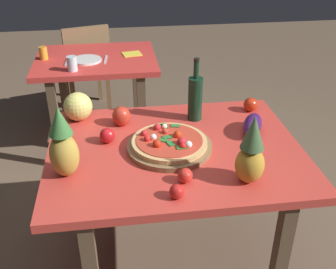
% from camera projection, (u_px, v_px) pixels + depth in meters
% --- Properties ---
extents(ground_plane, '(10.00, 10.00, 0.00)m').
position_uv_depth(ground_plane, '(174.00, 259.00, 2.29)').
color(ground_plane, brown).
extents(display_table, '(1.20, 0.93, 0.74)m').
position_uv_depth(display_table, '(175.00, 163.00, 1.96)').
color(display_table, brown).
rests_on(display_table, ground_plane).
extents(background_table, '(0.90, 0.73, 0.74)m').
position_uv_depth(background_table, '(97.00, 73.00, 3.11)').
color(background_table, brown).
rests_on(background_table, ground_plane).
extents(dining_chair, '(0.49, 0.49, 0.85)m').
position_uv_depth(dining_chair, '(86.00, 64.00, 3.67)').
color(dining_chair, olive).
rests_on(dining_chair, ground_plane).
extents(pizza_board, '(0.40, 0.40, 0.02)m').
position_uv_depth(pizza_board, '(169.00, 147.00, 1.90)').
color(pizza_board, olive).
rests_on(pizza_board, display_table).
extents(pizza, '(0.36, 0.36, 0.06)m').
position_uv_depth(pizza, '(169.00, 141.00, 1.89)').
color(pizza, '#DEAE6C').
rests_on(pizza, pizza_board).
extents(wine_bottle, '(0.08, 0.08, 0.34)m').
position_uv_depth(wine_bottle, '(195.00, 97.00, 2.11)').
color(wine_bottle, '#123220').
rests_on(wine_bottle, display_table).
extents(pineapple_left, '(0.12, 0.12, 0.32)m').
position_uv_depth(pineapple_left, '(63.00, 146.00, 1.66)').
color(pineapple_left, '#B4973A').
rests_on(pineapple_left, display_table).
extents(pineapple_right, '(0.12, 0.12, 0.31)m').
position_uv_depth(pineapple_right, '(251.00, 153.00, 1.62)').
color(pineapple_right, '#BC8C2C').
rests_on(pineapple_right, display_table).
extents(melon, '(0.15, 0.15, 0.15)m').
position_uv_depth(melon, '(78.00, 107.00, 2.13)').
color(melon, '#E1DE6F').
rests_on(melon, display_table).
extents(bell_pepper, '(0.10, 0.10, 0.11)m').
position_uv_depth(bell_pepper, '(121.00, 116.00, 2.10)').
color(bell_pepper, red).
rests_on(bell_pepper, display_table).
extents(eggplant, '(0.17, 0.22, 0.09)m').
position_uv_depth(eggplant, '(252.00, 125.00, 2.02)').
color(eggplant, '#3F1A56').
rests_on(eggplant, display_table).
extents(tomato_at_corner, '(0.06, 0.06, 0.06)m').
position_uv_depth(tomato_at_corner, '(177.00, 191.00, 1.58)').
color(tomato_at_corner, red).
rests_on(tomato_at_corner, display_table).
extents(tomato_near_board, '(0.08, 0.08, 0.08)m').
position_uv_depth(tomato_near_board, '(250.00, 105.00, 2.24)').
color(tomato_near_board, red).
rests_on(tomato_near_board, display_table).
extents(tomato_by_bottle, '(0.07, 0.07, 0.07)m').
position_uv_depth(tomato_by_bottle, '(107.00, 135.00, 1.94)').
color(tomato_by_bottle, red).
rests_on(tomato_by_bottle, display_table).
extents(tomato_beside_pepper, '(0.06, 0.06, 0.06)m').
position_uv_depth(tomato_beside_pepper, '(185.00, 175.00, 1.67)').
color(tomato_beside_pepper, red).
rests_on(tomato_beside_pepper, display_table).
extents(drinking_glass_juice, '(0.06, 0.06, 0.09)m').
position_uv_depth(drinking_glass_juice, '(43.00, 53.00, 2.99)').
color(drinking_glass_juice, orange).
rests_on(drinking_glass_juice, background_table).
extents(drinking_glass_water, '(0.07, 0.07, 0.10)m').
position_uv_depth(drinking_glass_water, '(72.00, 64.00, 2.78)').
color(drinking_glass_water, silver).
rests_on(drinking_glass_water, background_table).
extents(dinner_plate, '(0.22, 0.22, 0.02)m').
position_uv_depth(dinner_plate, '(86.00, 60.00, 2.97)').
color(dinner_plate, white).
rests_on(dinner_plate, background_table).
extents(fork_utensil, '(0.02, 0.18, 0.01)m').
position_uv_depth(fork_utensil, '(67.00, 61.00, 2.96)').
color(fork_utensil, silver).
rests_on(fork_utensil, background_table).
extents(knife_utensil, '(0.03, 0.18, 0.01)m').
position_uv_depth(knife_utensil, '(106.00, 60.00, 2.99)').
color(knife_utensil, silver).
rests_on(knife_utensil, background_table).
extents(napkin_folded, '(0.16, 0.15, 0.01)m').
position_uv_depth(napkin_folded, '(132.00, 54.00, 3.11)').
color(napkin_folded, yellow).
rests_on(napkin_folded, background_table).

